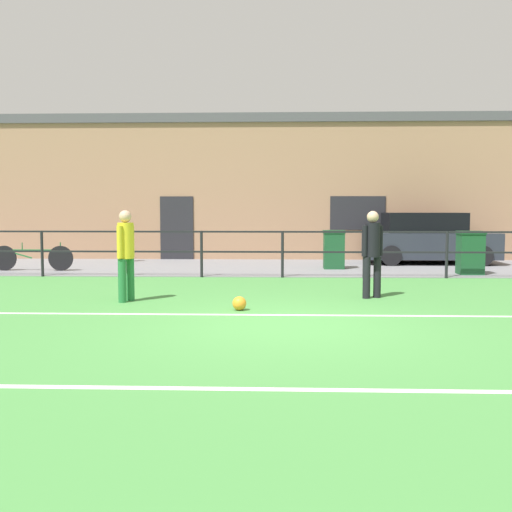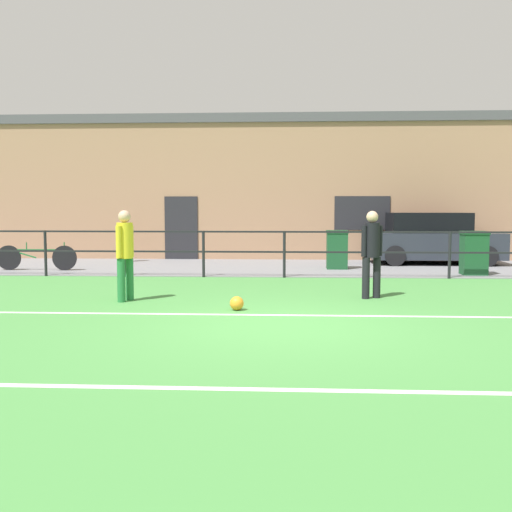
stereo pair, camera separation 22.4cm
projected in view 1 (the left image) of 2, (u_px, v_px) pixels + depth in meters
ground at (285, 326)px, 8.61m from camera, size 60.00×44.00×0.04m
field_line_touchline at (285, 315)px, 9.42m from camera, size 36.00×0.11×0.00m
field_line_hash at (290, 389)px, 5.54m from camera, size 36.00×0.11×0.00m
pavement_strip at (282, 267)px, 17.08m from camera, size 48.00×5.00×0.02m
perimeter_fence at (282, 247)px, 14.53m from camera, size 36.07×0.07×1.15m
clubhouse_facade at (281, 188)px, 20.57m from camera, size 28.00×2.56×4.81m
player_goalkeeper at (372, 249)px, 11.16m from camera, size 0.41×0.29×1.65m
player_striker at (126, 250)px, 10.74m from camera, size 0.29×0.43×1.66m
soccer_ball_match at (239, 303)px, 9.86m from camera, size 0.23×0.23×0.23m
spectator_child at (123, 241)px, 18.62m from camera, size 0.31×0.21×1.18m
parked_car_red at (428, 239)px, 18.15m from camera, size 3.89×1.91×1.55m
bicycle_parked_0 at (32, 258)px, 16.00m from camera, size 2.23×0.04×0.77m
trash_bin_0 at (470, 252)px, 15.09m from camera, size 0.63×0.54×1.11m
trash_bin_1 at (334, 249)px, 16.51m from camera, size 0.59×0.51×1.07m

